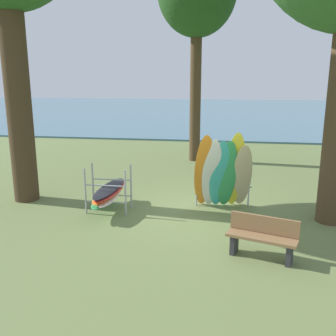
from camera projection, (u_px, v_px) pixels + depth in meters
The scene contains 5 objects.
ground_plane at pixel (200, 213), 10.28m from camera, with size 80.00×80.00×0.00m, color olive.
lake_water at pixel (220, 111), 38.36m from camera, with size 80.00×36.00×0.10m, color #477084.
leaning_board_pile at pixel (223, 174), 10.34m from camera, with size 1.67×1.21×2.21m.
board_storage_rack at pixel (109, 192), 10.36m from camera, with size 1.15×2.13×1.25m.
park_bench at pixel (262, 236), 7.71m from camera, with size 1.46×0.82×0.85m.
Camera 1 is at (0.60, -9.71, 3.63)m, focal length 40.77 mm.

